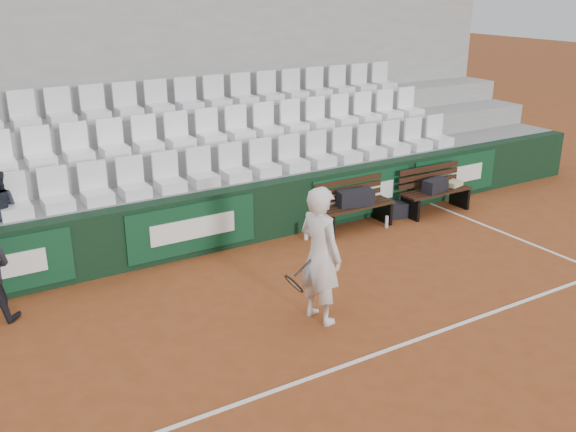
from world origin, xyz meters
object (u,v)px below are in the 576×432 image
Objects in this scene: sports_bag_left at (355,198)px; water_bottle_near at (306,232)px; bench_right at (435,201)px; tennis_player at (320,255)px; sports_bag_right at (435,185)px; bench_left at (355,216)px; sports_bag_ground at (394,210)px; water_bottle_far at (387,222)px.

water_bottle_near is at bearing 179.29° from sports_bag_left.
tennis_player reaches higher than bench_right.
sports_bag_right is at bearing -3.16° from water_bottle_near.
water_bottle_near is at bearing 176.84° from sports_bag_right.
bench_left is 3.12× the size of sports_bag_ground.
tennis_player is at bearing -151.37° from sports_bag_right.
water_bottle_near is at bearing -179.74° from bench_left.
water_bottle_near is (-2.85, 0.16, -0.44)m from sports_bag_right.
water_bottle_far is 0.12× the size of tennis_player.
water_bottle_far is 3.75m from tennis_player.
bench_right is at bearing 28.62° from tennis_player.
sports_bag_left reaches higher than sports_bag_right.
sports_bag_left is at bearing -141.44° from bench_left.
bench_left is 1.86m from bench_right.
bench_right is 4.94m from tennis_player.
sports_bag_right is 1.36m from water_bottle_far.
water_bottle_far is (-1.35, -0.17, -0.11)m from bench_right.
sports_bag_left is 0.77m from water_bottle_far.
bench_right is 0.81× the size of tennis_player.
sports_bag_right is at bearing -152.33° from bench_right.
bench_right is 5.47× the size of water_bottle_near.
sports_bag_left is 0.35× the size of tennis_player.
sports_bag_ground reaches higher than water_bottle_near.
bench_right reaches higher than water_bottle_far.
sports_bag_ground is at bearing 3.98° from bench_left.
water_bottle_near is (-2.93, 0.12, -0.09)m from bench_right.
sports_bag_left is 2.40× the size of water_bottle_near.
tennis_player is (-2.95, -2.18, 0.82)m from water_bottle_far.
bench_right is at bearing 27.67° from sports_bag_right.
water_bottle_near reaches higher than water_bottle_far.
sports_bag_right reaches higher than sports_bag_ground.
sports_bag_ground reaches higher than water_bottle_far.
sports_bag_right reaches higher than water_bottle_near.
bench_right is 0.89m from sports_bag_ground.
water_bottle_near is 1.22× the size of water_bottle_far.
sports_bag_ground is (-0.87, 0.19, -0.08)m from bench_right.
bench_left reaches higher than sports_bag_ground.
tennis_player is (-2.41, -2.45, 0.34)m from sports_bag_left.
bench_left is 6.68× the size of water_bottle_far.
sports_bag_ground is (-0.79, 0.23, -0.43)m from sports_bag_right.
bench_right reaches higher than sports_bag_ground.
sports_bag_right is 0.93m from sports_bag_ground.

